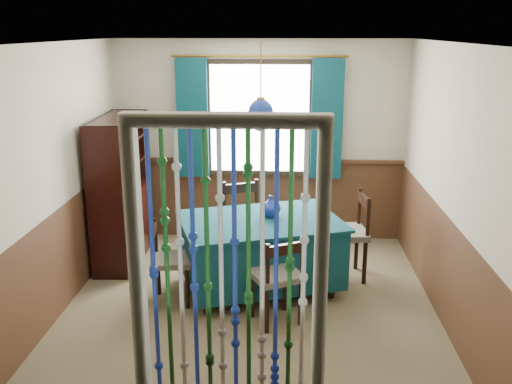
# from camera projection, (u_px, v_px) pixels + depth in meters

# --- Properties ---
(floor) EXTENTS (4.00, 4.00, 0.00)m
(floor) POSITION_uv_depth(u_px,v_px,m) (250.00, 308.00, 5.54)
(floor) COLOR brown
(floor) RESTS_ON ground
(ceiling) EXTENTS (4.00, 4.00, 0.00)m
(ceiling) POSITION_uv_depth(u_px,v_px,m) (249.00, 43.00, 4.84)
(ceiling) COLOR silver
(ceiling) RESTS_ON ground
(wall_back) EXTENTS (3.60, 0.00, 3.60)m
(wall_back) POSITION_uv_depth(u_px,v_px,m) (260.00, 142.00, 7.11)
(wall_back) COLOR beige
(wall_back) RESTS_ON ground
(wall_front) EXTENTS (3.60, 0.00, 3.60)m
(wall_front) POSITION_uv_depth(u_px,v_px,m) (227.00, 276.00, 3.27)
(wall_front) COLOR beige
(wall_front) RESTS_ON ground
(wall_left) EXTENTS (0.00, 4.00, 4.00)m
(wall_left) POSITION_uv_depth(u_px,v_px,m) (56.00, 181.00, 5.28)
(wall_left) COLOR beige
(wall_left) RESTS_ON ground
(wall_right) EXTENTS (0.00, 4.00, 4.00)m
(wall_right) POSITION_uv_depth(u_px,v_px,m) (450.00, 187.00, 5.10)
(wall_right) COLOR beige
(wall_right) RESTS_ON ground
(wainscot_back) EXTENTS (3.60, 0.00, 3.60)m
(wainscot_back) POSITION_uv_depth(u_px,v_px,m) (259.00, 200.00, 7.30)
(wainscot_back) COLOR #4B2D1C
(wainscot_back) RESTS_ON ground
(wainscot_left) EXTENTS (0.00, 4.00, 4.00)m
(wainscot_left) POSITION_uv_depth(u_px,v_px,m) (65.00, 257.00, 5.49)
(wainscot_left) COLOR #4B2D1C
(wainscot_left) RESTS_ON ground
(wainscot_right) EXTENTS (0.00, 4.00, 4.00)m
(wainscot_right) POSITION_uv_depth(u_px,v_px,m) (441.00, 264.00, 5.31)
(wainscot_right) COLOR #4B2D1C
(wainscot_right) RESTS_ON ground
(window) EXTENTS (1.32, 0.12, 1.42)m
(window) POSITION_uv_depth(u_px,v_px,m) (259.00, 119.00, 6.98)
(window) COLOR black
(window) RESTS_ON wall_back
(doorway) EXTENTS (1.16, 0.12, 2.18)m
(doorway) POSITION_uv_depth(u_px,v_px,m) (228.00, 303.00, 3.38)
(doorway) COLOR silver
(doorway) RESTS_ON ground
(dining_table) EXTENTS (1.84, 1.53, 0.76)m
(dining_table) POSITION_uv_depth(u_px,v_px,m) (260.00, 249.00, 5.83)
(dining_table) COLOR #0D3B45
(dining_table) RESTS_ON floor
(chair_near) EXTENTS (0.56, 0.55, 0.85)m
(chair_near) POSITION_uv_depth(u_px,v_px,m) (278.00, 277.00, 5.15)
(chair_near) COLOR black
(chair_near) RESTS_ON floor
(chair_far) EXTENTS (0.60, 0.59, 0.94)m
(chair_far) POSITION_uv_depth(u_px,v_px,m) (245.00, 222.00, 6.47)
(chair_far) COLOR black
(chair_far) RESTS_ON floor
(chair_left) EXTENTS (0.43, 0.45, 0.82)m
(chair_left) POSITION_uv_depth(u_px,v_px,m) (169.00, 260.00, 5.56)
(chair_left) COLOR black
(chair_left) RESTS_ON floor
(chair_right) EXTENTS (0.50, 0.52, 0.95)m
(chair_right) POSITION_uv_depth(u_px,v_px,m) (348.00, 233.00, 6.11)
(chair_right) COLOR black
(chair_right) RESTS_ON floor
(sideboard) EXTENTS (0.50, 1.29, 1.67)m
(sideboard) POSITION_uv_depth(u_px,v_px,m) (122.00, 210.00, 6.61)
(sideboard) COLOR black
(sideboard) RESTS_ON floor
(pendant_lamp) EXTENTS (0.25, 0.25, 0.84)m
(pendant_lamp) POSITION_uv_depth(u_px,v_px,m) (261.00, 115.00, 5.45)
(pendant_lamp) COLOR olive
(pendant_lamp) RESTS_ON ceiling
(vase_table) EXTENTS (0.24, 0.24, 0.20)m
(vase_table) POSITION_uv_depth(u_px,v_px,m) (271.00, 207.00, 5.82)
(vase_table) COLOR navy
(vase_table) RESTS_ON dining_table
(bowl_shelf) EXTENTS (0.19, 0.19, 0.05)m
(bowl_shelf) POSITION_uv_depth(u_px,v_px,m) (117.00, 168.00, 6.16)
(bowl_shelf) COLOR beige
(bowl_shelf) RESTS_ON sideboard
(vase_sideboard) EXTENTS (0.22, 0.22, 0.19)m
(vase_sideboard) POSITION_uv_depth(u_px,v_px,m) (133.00, 174.00, 6.82)
(vase_sideboard) COLOR beige
(vase_sideboard) RESTS_ON sideboard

